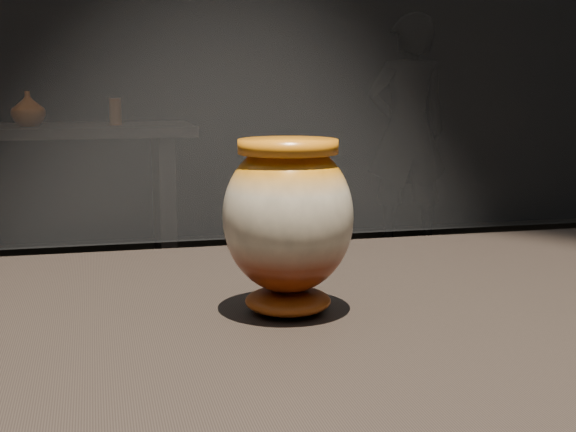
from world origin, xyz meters
name	(u,v)px	position (x,y,z in m)	size (l,w,h in m)	color
main_vase	(288,219)	(0.12, 0.06, 1.00)	(0.15, 0.15, 0.18)	maroon
back_vase_mid	(28,109)	(-0.37, 3.42, 0.99)	(0.16, 0.16, 0.17)	maroon
back_vase_right	(115,112)	(0.04, 3.42, 0.97)	(0.06, 0.06, 0.14)	#8F3E14
visitor	(407,130)	(2.01, 4.43, 0.78)	(0.57, 0.37, 1.56)	black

